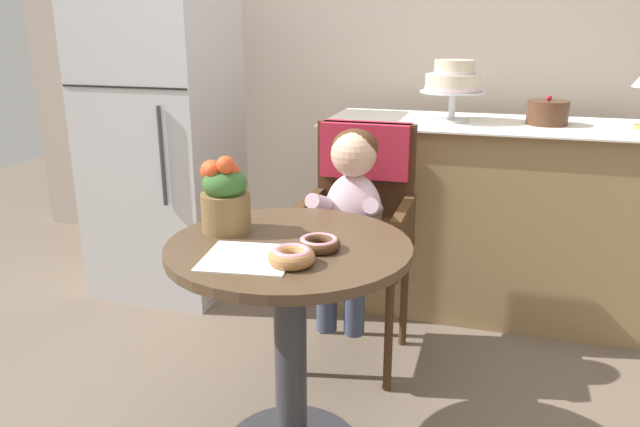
% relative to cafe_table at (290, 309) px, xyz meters
% --- Properties ---
extents(back_wall, '(4.80, 0.10, 2.70)m').
position_rel_cafe_table_xyz_m(back_wall, '(0.00, 1.85, 0.84)').
color(back_wall, '#B2A393').
rests_on(back_wall, ground).
extents(cafe_table, '(0.72, 0.72, 0.72)m').
position_rel_cafe_table_xyz_m(cafe_table, '(0.00, 0.00, 0.00)').
color(cafe_table, '#4C3826').
rests_on(cafe_table, ground).
extents(wicker_chair, '(0.42, 0.45, 0.95)m').
position_rel_cafe_table_xyz_m(wicker_chair, '(0.05, 0.71, 0.13)').
color(wicker_chair, '#472D19').
rests_on(wicker_chair, ground).
extents(seated_child, '(0.27, 0.32, 0.73)m').
position_rel_cafe_table_xyz_m(seated_child, '(0.05, 0.56, 0.17)').
color(seated_child, silver).
rests_on(seated_child, ground).
extents(paper_napkin, '(0.27, 0.26, 0.00)m').
position_rel_cafe_table_xyz_m(paper_napkin, '(-0.07, -0.15, 0.21)').
color(paper_napkin, white).
rests_on(paper_napkin, cafe_table).
extents(donut_front, '(0.12, 0.12, 0.04)m').
position_rel_cafe_table_xyz_m(donut_front, '(0.10, -0.03, 0.23)').
color(donut_front, '#4C2D19').
rests_on(donut_front, cafe_table).
extents(donut_mid, '(0.13, 0.13, 0.05)m').
position_rel_cafe_table_xyz_m(donut_mid, '(0.06, -0.16, 0.24)').
color(donut_mid, '#AD7542').
rests_on(donut_mid, cafe_table).
extents(flower_vase, '(0.15, 0.15, 0.24)m').
position_rel_cafe_table_xyz_m(flower_vase, '(-0.22, 0.05, 0.32)').
color(flower_vase, brown).
rests_on(flower_vase, cafe_table).
extents(display_counter, '(1.56, 0.62, 0.90)m').
position_rel_cafe_table_xyz_m(display_counter, '(0.55, 1.30, -0.05)').
color(display_counter, '#93754C').
rests_on(display_counter, ground).
extents(tiered_cake_stand, '(0.30, 0.30, 0.28)m').
position_rel_cafe_table_xyz_m(tiered_cake_stand, '(0.34, 1.30, 0.57)').
color(tiered_cake_stand, silver).
rests_on(tiered_cake_stand, display_counter).
extents(round_layer_cake, '(0.18, 0.18, 0.13)m').
position_rel_cafe_table_xyz_m(round_layer_cake, '(0.76, 1.32, 0.44)').
color(round_layer_cake, '#4C2D1E').
rests_on(round_layer_cake, display_counter).
extents(refrigerator, '(0.64, 0.63, 1.70)m').
position_rel_cafe_table_xyz_m(refrigerator, '(-1.05, 1.10, 0.34)').
color(refrigerator, silver).
rests_on(refrigerator, ground).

